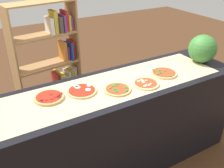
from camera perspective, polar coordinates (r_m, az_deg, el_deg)
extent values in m
plane|color=#4C2D19|center=(2.81, 0.00, -17.62)|extent=(12.00, 12.00, 0.00)
cube|color=black|center=(2.49, 0.00, -10.03)|extent=(2.55, 0.69, 0.95)
cube|color=tan|center=(2.23, 0.00, -0.43)|extent=(2.13, 0.55, 0.00)
cylinder|color=tan|center=(2.10, -14.01, -2.98)|extent=(0.24, 0.24, 0.02)
cylinder|color=#AD2314|center=(2.09, -14.04, -2.70)|extent=(0.21, 0.21, 0.00)
cylinder|color=maroon|center=(2.04, -13.48, -3.27)|extent=(0.03, 0.03, 0.00)
cylinder|color=maroon|center=(2.04, -15.72, -3.72)|extent=(0.03, 0.03, 0.00)
cylinder|color=maroon|center=(2.05, -15.59, -3.43)|extent=(0.03, 0.03, 0.00)
cylinder|color=maroon|center=(2.10, -11.55, -2.08)|extent=(0.04, 0.04, 0.00)
cylinder|color=maroon|center=(2.04, -14.58, -3.46)|extent=(0.03, 0.03, 0.00)
cylinder|color=maroon|center=(2.11, -13.61, -2.18)|extent=(0.04, 0.04, 0.00)
cylinder|color=maroon|center=(2.06, -11.81, -2.79)|extent=(0.03, 0.03, 0.00)
cylinder|color=maroon|center=(2.06, -12.56, -2.84)|extent=(0.03, 0.03, 0.00)
cylinder|color=maroon|center=(2.07, -11.95, -2.61)|extent=(0.03, 0.03, 0.00)
cylinder|color=#DBB26B|center=(2.14, -6.81, -1.59)|extent=(0.25, 0.25, 0.02)
cylinder|color=#AD2314|center=(2.14, -6.82, -1.37)|extent=(0.22, 0.22, 0.00)
cylinder|color=#EFE5CC|center=(2.20, -8.14, -0.45)|extent=(0.05, 0.05, 0.00)
cylinder|color=#EFE5CC|center=(2.13, -5.42, -1.28)|extent=(0.05, 0.05, 0.00)
cylinder|color=#EFE5CC|center=(2.18, -7.75, -0.75)|extent=(0.05, 0.05, 0.00)
cylinder|color=#EFE5CC|center=(2.20, -5.21, -0.32)|extent=(0.04, 0.04, 0.00)
cylinder|color=tan|center=(2.15, 1.22, -1.24)|extent=(0.24, 0.24, 0.01)
cylinder|color=red|center=(2.15, 1.22, -1.03)|extent=(0.20, 0.20, 0.00)
ellipsoid|color=#286B23|center=(2.21, 1.16, 0.02)|extent=(0.05, 0.05, 0.00)
ellipsoid|color=#286B23|center=(2.13, 0.62, -1.14)|extent=(0.05, 0.04, 0.00)
ellipsoid|color=#286B23|center=(2.19, 0.47, -0.35)|extent=(0.04, 0.04, 0.00)
ellipsoid|color=#286B23|center=(2.15, -0.31, -0.86)|extent=(0.05, 0.03, 0.00)
ellipsoid|color=#286B23|center=(2.10, 0.97, -1.67)|extent=(0.06, 0.06, 0.00)
ellipsoid|color=#286B23|center=(2.19, 0.39, -0.38)|extent=(0.04, 0.03, 0.00)
ellipsoid|color=#286B23|center=(2.12, 3.24, -1.49)|extent=(0.05, 0.05, 0.00)
ellipsoid|color=#286B23|center=(2.16, 3.11, -0.79)|extent=(0.05, 0.05, 0.00)
cylinder|color=#E5C17F|center=(2.27, 7.63, 0.08)|extent=(0.24, 0.24, 0.01)
cylinder|color=red|center=(2.26, 7.64, 0.28)|extent=(0.20, 0.20, 0.00)
cylinder|color=#C6B28E|center=(2.22, 7.80, -0.14)|extent=(0.02, 0.02, 0.01)
cylinder|color=#C6B28E|center=(2.22, 8.30, -0.27)|extent=(0.03, 0.03, 0.01)
cylinder|color=#C6B28E|center=(2.27, 6.01, 0.63)|extent=(0.03, 0.03, 0.01)
cylinder|color=#C6B28E|center=(2.28, 6.93, 0.66)|extent=(0.03, 0.03, 0.01)
cylinder|color=#C6B28E|center=(2.30, 6.68, 0.95)|extent=(0.03, 0.03, 0.01)
cylinder|color=#C6B28E|center=(2.24, 8.78, 0.04)|extent=(0.02, 0.02, 0.01)
cylinder|color=#C6B28E|center=(2.26, 7.08, 0.38)|extent=(0.03, 0.03, 0.01)
cylinder|color=#C6B28E|center=(2.20, 7.44, -0.46)|extent=(0.03, 0.03, 0.01)
cylinder|color=#C6B28E|center=(2.29, 7.66, 0.79)|extent=(0.03, 0.03, 0.01)
cylinder|color=#E5C17F|center=(2.48, 11.61, 2.37)|extent=(0.24, 0.24, 0.02)
cylinder|color=red|center=(2.47, 11.64, 2.62)|extent=(0.22, 0.22, 0.00)
ellipsoid|color=#286B23|center=(2.50, 11.91, 2.97)|extent=(0.04, 0.04, 0.00)
ellipsoid|color=#286B23|center=(2.44, 10.91, 2.41)|extent=(0.04, 0.03, 0.00)
ellipsoid|color=#286B23|center=(2.42, 10.30, 2.27)|extent=(0.05, 0.05, 0.00)
ellipsoid|color=#286B23|center=(2.49, 9.37, 3.14)|extent=(0.04, 0.05, 0.00)
ellipsoid|color=#286B23|center=(2.50, 10.69, 3.07)|extent=(0.05, 0.05, 0.00)
ellipsoid|color=#286B23|center=(2.40, 12.94, 1.79)|extent=(0.05, 0.04, 0.00)
ellipsoid|color=#286B23|center=(2.46, 10.80, 2.71)|extent=(0.03, 0.04, 0.00)
sphere|color=#387A33|center=(2.82, 19.73, 7.50)|extent=(0.29, 0.29, 0.29)
cube|color=#A87A47|center=(3.36, -8.45, 5.95)|extent=(0.06, 0.27, 1.51)
cube|color=#A87A47|center=(3.09, -20.86, 2.23)|extent=(0.06, 0.27, 1.51)
cube|color=#A87A47|center=(3.57, -12.98, -6.80)|extent=(0.79, 0.37, 0.02)
cube|color=silver|center=(3.62, -8.23, -3.18)|extent=(0.06, 0.22, 0.25)
cube|color=#B22823|center=(3.62, -8.80, -3.88)|extent=(0.06, 0.18, 0.18)
cube|color=silver|center=(3.61, -9.40, -4.16)|extent=(0.06, 0.22, 0.17)
cube|color=#A87A47|center=(3.37, -13.66, -1.60)|extent=(0.79, 0.37, 0.02)
cube|color=silver|center=(3.44, -8.75, 2.14)|extent=(0.06, 0.16, 0.26)
cube|color=gold|center=(3.43, -9.43, 1.64)|extent=(0.06, 0.20, 0.22)
cube|color=silver|center=(3.41, -10.01, 1.39)|extent=(0.05, 0.18, 0.21)
cube|color=gold|center=(3.41, -10.66, 0.82)|extent=(0.07, 0.22, 0.16)
cube|color=silver|center=(3.38, -11.32, 0.74)|extent=(0.06, 0.18, 0.18)
cube|color=gold|center=(3.36, -11.96, 0.93)|extent=(0.06, 0.22, 0.23)
cube|color=#B22823|center=(3.34, -12.51, 0.72)|extent=(0.06, 0.19, 0.23)
cube|color=#A87A47|center=(3.21, -14.41, 4.19)|extent=(0.79, 0.37, 0.02)
cube|color=#B22823|center=(3.30, -9.21, 7.83)|extent=(0.06, 0.16, 0.24)
cube|color=#234799|center=(3.28, -9.79, 7.51)|extent=(0.06, 0.23, 0.22)
cube|color=#753384|center=(3.28, -10.38, 6.95)|extent=(0.06, 0.16, 0.17)
cube|color=orange|center=(3.25, -11.04, 7.40)|extent=(0.06, 0.19, 0.25)
cube|color=#A87A47|center=(3.08, -15.24, 10.53)|extent=(0.79, 0.37, 0.02)
cube|color=#753384|center=(3.20, -9.59, 13.49)|extent=(0.05, 0.16, 0.16)
cube|color=gold|center=(3.18, -10.14, 13.56)|extent=(0.05, 0.17, 0.19)
cube|color=#B22823|center=(3.16, -10.72, 13.93)|extent=(0.05, 0.15, 0.24)
cube|color=#753384|center=(3.15, -11.40, 13.41)|extent=(0.06, 0.22, 0.20)
cube|color=#47423D|center=(3.13, -12.14, 13.09)|extent=(0.07, 0.22, 0.18)
cube|color=gold|center=(3.10, -13.04, 13.56)|extent=(0.07, 0.16, 0.26)
cube|color=silver|center=(3.09, -13.91, 12.72)|extent=(0.07, 0.18, 0.19)
cube|color=#A87A47|center=(2.99, -16.18, 17.32)|extent=(0.79, 0.37, 0.02)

